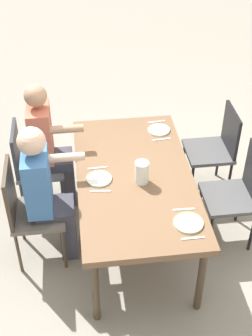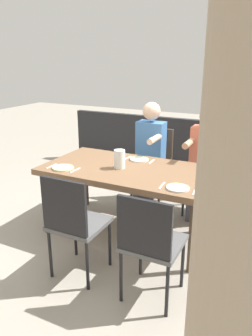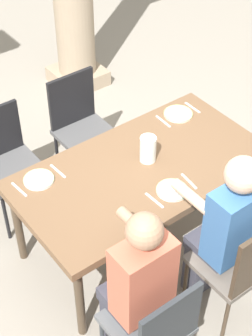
{
  "view_description": "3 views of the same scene",
  "coord_description": "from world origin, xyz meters",
  "px_view_note": "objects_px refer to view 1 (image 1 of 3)",
  "views": [
    {
      "loc": [
        2.99,
        -0.44,
        3.23
      ],
      "look_at": [
        -0.06,
        -0.07,
        0.79
      ],
      "focal_mm": 50.21,
      "sensor_mm": 36.0,
      "label": 1
    },
    {
      "loc": [
        -1.42,
        2.94,
        1.86
      ],
      "look_at": [
        0.01,
        0.04,
        0.76
      ],
      "focal_mm": 35.41,
      "sensor_mm": 36.0,
      "label": 2
    },
    {
      "loc": [
        -1.79,
        -2.18,
        3.28
      ],
      "look_at": [
        -0.09,
        0.06,
        0.75
      ],
      "focal_mm": 58.62,
      "sensor_mm": 36.0,
      "label": 3
    }
  ],
  "objects_px": {
    "water_pitcher": "(142,173)",
    "diner_man_white": "(47,191)",
    "chair_west_south": "(31,162)",
    "plate_2": "(188,223)",
    "chair_mid_south": "(27,208)",
    "dining_table": "(135,181)",
    "diner_woman_green": "(49,144)",
    "plate_0": "(159,130)",
    "chair_west_north": "(217,146)",
    "plate_1": "(99,179)",
    "chair_mid_north": "(239,191)"
  },
  "relations": [
    {
      "from": "diner_man_white",
      "to": "chair_west_south",
      "type": "bearing_deg",
      "value": -165.95
    },
    {
      "from": "water_pitcher",
      "to": "plate_0",
      "type": "bearing_deg",
      "value": 159.13
    },
    {
      "from": "diner_woman_green",
      "to": "plate_0",
      "type": "bearing_deg",
      "value": 91.36
    },
    {
      "from": "dining_table",
      "to": "chair_west_north",
      "type": "height_order",
      "value": "chair_west_north"
    },
    {
      "from": "diner_woman_green",
      "to": "plate_1",
      "type": "relative_size",
      "value": 6.14
    },
    {
      "from": "dining_table",
      "to": "diner_woman_green",
      "type": "xyz_separation_m",
      "value": [
        -0.61,
        -0.72,
        0.02
      ]
    },
    {
      "from": "chair_west_north",
      "to": "diner_man_white",
      "type": "height_order",
      "value": "diner_man_white"
    },
    {
      "from": "diner_man_white",
      "to": "water_pitcher",
      "type": "xyz_separation_m",
      "value": [
        0.01,
        0.78,
        0.12
      ]
    },
    {
      "from": "dining_table",
      "to": "chair_west_south",
      "type": "height_order",
      "value": "chair_west_south"
    },
    {
      "from": "chair_west_north",
      "to": "chair_mid_north",
      "type": "height_order",
      "value": "chair_mid_north"
    },
    {
      "from": "diner_woman_green",
      "to": "water_pitcher",
      "type": "xyz_separation_m",
      "value": [
        0.69,
        0.76,
        0.13
      ]
    },
    {
      "from": "dining_table",
      "to": "plate_1",
      "type": "xyz_separation_m",
      "value": [
        0.01,
        -0.3,
        0.07
      ]
    },
    {
      "from": "plate_1",
      "to": "water_pitcher",
      "type": "relative_size",
      "value": 1.1
    },
    {
      "from": "plate_0",
      "to": "chair_mid_south",
      "type": "bearing_deg",
      "value": -59.85
    },
    {
      "from": "plate_0",
      "to": "plate_2",
      "type": "distance_m",
      "value": 1.24
    },
    {
      "from": "dining_table",
      "to": "diner_woman_green",
      "type": "bearing_deg",
      "value": -130.41
    },
    {
      "from": "diner_woman_green",
      "to": "plate_1",
      "type": "xyz_separation_m",
      "value": [
        0.63,
        0.42,
        0.06
      ]
    },
    {
      "from": "dining_table",
      "to": "chair_mid_north",
      "type": "height_order",
      "value": "chair_mid_north"
    },
    {
      "from": "dining_table",
      "to": "chair_west_north",
      "type": "distance_m",
      "value": 1.1
    },
    {
      "from": "chair_mid_north",
      "to": "plate_2",
      "type": "relative_size",
      "value": 4.22
    },
    {
      "from": "diner_woman_green",
      "to": "plate_2",
      "type": "bearing_deg",
      "value": 40.4
    },
    {
      "from": "diner_man_white",
      "to": "plate_1",
      "type": "distance_m",
      "value": 0.44
    },
    {
      "from": "plate_0",
      "to": "plate_1",
      "type": "bearing_deg",
      "value": -43.55
    },
    {
      "from": "chair_west_south",
      "to": "chair_mid_north",
      "type": "xyz_separation_m",
      "value": [
        0.69,
        1.81,
        0.04
      ]
    },
    {
      "from": "chair_west_south",
      "to": "diner_man_white",
      "type": "bearing_deg",
      "value": 14.05
    },
    {
      "from": "chair_mid_south",
      "to": "water_pitcher",
      "type": "xyz_separation_m",
      "value": [
        0.01,
        0.95,
        0.28
      ]
    },
    {
      "from": "chair_mid_north",
      "to": "plate_2",
      "type": "xyz_separation_m",
      "value": [
        0.53,
        -0.59,
        0.21
      ]
    },
    {
      "from": "chair_west_north",
      "to": "diner_woman_green",
      "type": "bearing_deg",
      "value": -89.9
    },
    {
      "from": "chair_mid_north",
      "to": "diner_man_white",
      "type": "relative_size",
      "value": 0.72
    },
    {
      "from": "chair_mid_south",
      "to": "plate_0",
      "type": "xyz_separation_m",
      "value": [
        -0.71,
        1.23,
        0.2
      ]
    },
    {
      "from": "diner_woman_green",
      "to": "water_pitcher",
      "type": "distance_m",
      "value": 1.04
    },
    {
      "from": "chair_west_south",
      "to": "water_pitcher",
      "type": "height_order",
      "value": "water_pitcher"
    },
    {
      "from": "chair_west_north",
      "to": "water_pitcher",
      "type": "distance_m",
      "value": 1.14
    },
    {
      "from": "chair_west_south",
      "to": "diner_man_white",
      "type": "height_order",
      "value": "diner_man_white"
    },
    {
      "from": "chair_mid_north",
      "to": "chair_mid_south",
      "type": "bearing_deg",
      "value": -90.0
    },
    {
      "from": "dining_table",
      "to": "plate_0",
      "type": "distance_m",
      "value": 0.71
    },
    {
      "from": "chair_mid_north",
      "to": "diner_woman_green",
      "type": "bearing_deg",
      "value": -112.97
    },
    {
      "from": "diner_woman_green",
      "to": "plate_2",
      "type": "xyz_separation_m",
      "value": [
        1.21,
        1.03,
        0.06
      ]
    },
    {
      "from": "chair_mid_north",
      "to": "plate_2",
      "type": "bearing_deg",
      "value": -48.1
    },
    {
      "from": "chair_west_north",
      "to": "diner_man_white",
      "type": "bearing_deg",
      "value": -67.16
    },
    {
      "from": "plate_0",
      "to": "plate_2",
      "type": "xyz_separation_m",
      "value": [
        1.24,
        -0.0,
        -0.0
      ]
    },
    {
      "from": "plate_2",
      "to": "chair_west_north",
      "type": "bearing_deg",
      "value": 154.33
    },
    {
      "from": "dining_table",
      "to": "plate_1",
      "type": "distance_m",
      "value": 0.31
    },
    {
      "from": "chair_mid_south",
      "to": "dining_table",
      "type": "bearing_deg",
      "value": 94.84
    },
    {
      "from": "chair_west_south",
      "to": "chair_mid_north",
      "type": "relative_size",
      "value": 0.93
    },
    {
      "from": "plate_1",
      "to": "water_pitcher",
      "type": "height_order",
      "value": "water_pitcher"
    },
    {
      "from": "diner_woman_green",
      "to": "plate_0",
      "type": "height_order",
      "value": "diner_woman_green"
    },
    {
      "from": "chair_west_north",
      "to": "chair_mid_south",
      "type": "distance_m",
      "value": 1.94
    },
    {
      "from": "chair_west_south",
      "to": "plate_2",
      "type": "distance_m",
      "value": 1.74
    },
    {
      "from": "water_pitcher",
      "to": "diner_man_white",
      "type": "bearing_deg",
      "value": -90.72
    }
  ]
}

